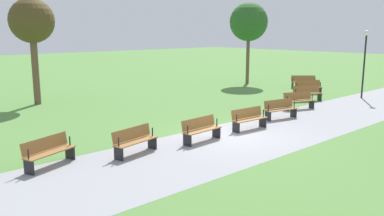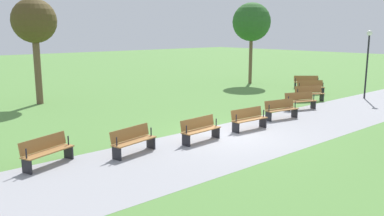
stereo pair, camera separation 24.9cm
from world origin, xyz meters
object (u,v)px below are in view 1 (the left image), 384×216
(bench_0, at_px, (304,82))
(tree_0, at_px, (249,22))
(bench_2, at_px, (307,93))
(bench_7, at_px, (135,140))
(bench_3, at_px, (299,100))
(bench_6, at_px, (201,129))
(bench_5, at_px, (249,118))
(bench_8, at_px, (48,151))
(lamp_post, at_px, (365,51))
(bench_1, at_px, (308,87))
(tree_1, at_px, (32,22))
(bench_4, at_px, (280,109))

(bench_0, bearing_deg, tree_0, -35.20)
(bench_2, distance_m, bench_7, 13.44)
(bench_2, relative_size, bench_3, 0.98)
(tree_0, bearing_deg, bench_0, 102.15)
(bench_6, height_order, tree_0, tree_0)
(bench_0, height_order, bench_5, same)
(bench_3, height_order, bench_8, same)
(bench_3, xyz_separation_m, lamp_post, (-5.89, 0.62, 2.37))
(bench_1, bearing_deg, bench_2, 65.74)
(bench_3, xyz_separation_m, bench_5, (5.35, 1.09, 0.00))
(bench_3, height_order, tree_1, tree_1)
(bench_1, relative_size, bench_5, 0.96)
(bench_3, xyz_separation_m, bench_8, (13.44, 0.00, 0.00))
(bench_3, xyz_separation_m, bench_4, (2.64, 0.73, 0.00))
(bench_1, relative_size, bench_3, 0.94)
(tree_1, bearing_deg, bench_1, 150.58)
(bench_6, bearing_deg, bench_0, -164.61)
(bench_5, bearing_deg, tree_0, -135.72)
(bench_5, relative_size, bench_6, 1.00)
(bench_5, bearing_deg, bench_4, -168.42)
(tree_1, bearing_deg, lamp_post, 144.02)
(bench_6, bearing_deg, bench_2, -172.32)
(tree_0, bearing_deg, bench_7, 28.98)
(bench_0, bearing_deg, bench_8, 54.20)
(bench_4, relative_size, tree_1, 0.31)
(bench_7, height_order, lamp_post, lamp_post)
(bench_0, relative_size, tree_0, 0.26)
(bench_4, bearing_deg, bench_3, -152.96)
(tree_1, bearing_deg, bench_6, 97.45)
(bench_7, height_order, bench_8, same)
(tree_0, distance_m, tree_1, 15.81)
(lamp_post, bearing_deg, bench_3, -6.00)
(bench_8, height_order, tree_0, tree_0)
(bench_7, xyz_separation_m, bench_8, (2.64, -0.73, 0.00))
(bench_1, xyz_separation_m, bench_7, (15.67, 3.20, 0.00))
(bench_4, distance_m, tree_1, 13.94)
(bench_1, height_order, bench_2, same)
(bench_8, relative_size, tree_1, 0.31)
(bench_0, distance_m, tree_0, 6.18)
(bench_5, relative_size, tree_0, 0.28)
(bench_0, bearing_deg, bench_3, 73.49)
(bench_2, xyz_separation_m, bench_3, (2.52, 1.07, 0.00))
(bench_2, relative_size, bench_5, 1.00)
(tree_0, bearing_deg, lamp_post, 89.02)
(bench_5, relative_size, bench_7, 0.98)
(bench_4, xyz_separation_m, bench_5, (2.71, 0.37, 0.00))
(lamp_post, bearing_deg, bench_7, 0.37)
(bench_4, relative_size, bench_5, 1.02)
(bench_8, bearing_deg, lamp_post, 158.78)
(bench_5, xyz_separation_m, tree_0, (-11.40, -9.70, 4.20))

